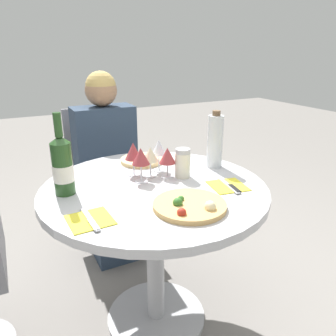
% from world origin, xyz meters
% --- Properties ---
extents(ground_plane, '(12.00, 12.00, 0.00)m').
position_xyz_m(ground_plane, '(0.00, 0.00, 0.00)').
color(ground_plane, gray).
rests_on(ground_plane, ground).
extents(dining_table, '(1.00, 1.00, 0.75)m').
position_xyz_m(dining_table, '(0.00, 0.00, 0.60)').
color(dining_table, '#B2B2B7').
rests_on(dining_table, ground_plane).
extents(chair_behind_diner, '(0.44, 0.44, 0.94)m').
position_xyz_m(chair_behind_diner, '(0.01, 0.88, 0.45)').
color(chair_behind_diner, slate).
rests_on(chair_behind_diner, ground_plane).
extents(seated_diner, '(0.39, 0.42, 1.20)m').
position_xyz_m(seated_diner, '(0.01, 0.74, 0.54)').
color(seated_diner, '#28384C').
rests_on(seated_diner, ground_plane).
extents(pizza_large, '(0.28, 0.28, 0.05)m').
position_xyz_m(pizza_large, '(0.03, -0.26, 0.76)').
color(pizza_large, tan).
rests_on(pizza_large, dining_table).
extents(pizza_small_far, '(0.22, 0.22, 0.04)m').
position_xyz_m(pizza_small_far, '(0.07, 0.31, 0.76)').
color(pizza_small_far, '#E5C17F').
rests_on(pizza_small_far, dining_table).
extents(wine_bottle, '(0.08, 0.08, 0.34)m').
position_xyz_m(wine_bottle, '(-0.37, 0.09, 0.88)').
color(wine_bottle, '#23471E').
rests_on(wine_bottle, dining_table).
extents(tall_carafe, '(0.08, 0.08, 0.29)m').
position_xyz_m(tall_carafe, '(0.38, 0.08, 0.89)').
color(tall_carafe, silver).
rests_on(tall_carafe, dining_table).
extents(sugar_shaker, '(0.07, 0.07, 0.14)m').
position_xyz_m(sugar_shaker, '(0.16, 0.03, 0.82)').
color(sugar_shaker, silver).
rests_on(sugar_shaker, dining_table).
extents(wine_glass_back_right, '(0.07, 0.07, 0.16)m').
position_xyz_m(wine_glass_back_right, '(0.10, 0.16, 0.87)').
color(wine_glass_back_right, silver).
rests_on(wine_glass_back_right, dining_table).
extents(wine_glass_front_right, '(0.08, 0.08, 0.14)m').
position_xyz_m(wine_glass_front_right, '(0.10, 0.07, 0.85)').
color(wine_glass_front_right, silver).
rests_on(wine_glass_front_right, dining_table).
extents(wine_glass_front_left, '(0.08, 0.08, 0.16)m').
position_xyz_m(wine_glass_front_left, '(-0.03, 0.07, 0.87)').
color(wine_glass_front_left, silver).
rests_on(wine_glass_front_left, dining_table).
extents(wine_glass_back_left, '(0.08, 0.08, 0.16)m').
position_xyz_m(wine_glass_back_left, '(-0.03, 0.16, 0.87)').
color(wine_glass_back_left, silver).
rests_on(wine_glass_back_left, dining_table).
extents(wine_glass_center, '(0.08, 0.08, 0.14)m').
position_xyz_m(wine_glass_center, '(0.03, 0.11, 0.86)').
color(wine_glass_center, silver).
rests_on(wine_glass_center, dining_table).
extents(place_setting_left, '(0.16, 0.19, 0.01)m').
position_xyz_m(place_setting_left, '(-0.33, -0.19, 0.75)').
color(place_setting_left, yellow).
rests_on(place_setting_left, dining_table).
extents(place_setting_right, '(0.17, 0.19, 0.01)m').
position_xyz_m(place_setting_right, '(0.28, -0.16, 0.75)').
color(place_setting_right, yellow).
rests_on(place_setting_right, dining_table).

